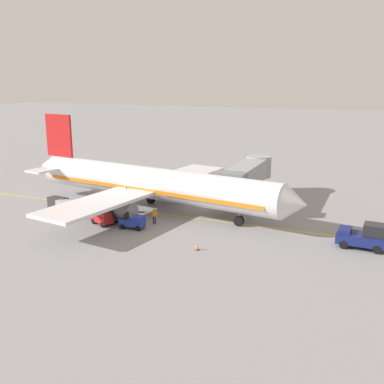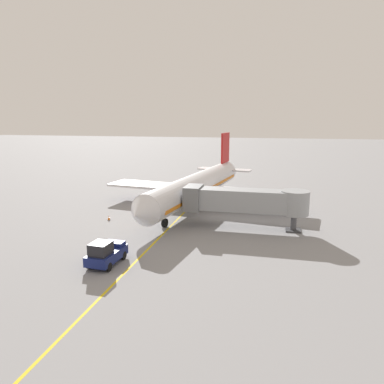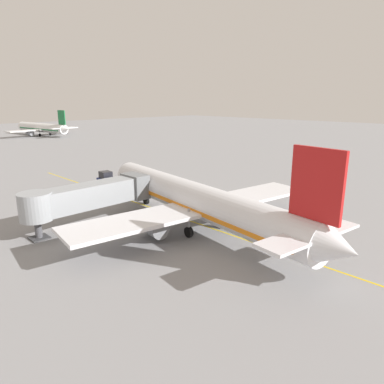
{
  "view_description": "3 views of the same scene",
  "coord_description": "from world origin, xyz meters",
  "px_view_note": "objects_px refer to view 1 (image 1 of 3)",
  "views": [
    {
      "loc": [
        44.48,
        22.63,
        15.02
      ],
      "look_at": [
        -0.42,
        3.56,
        2.87
      ],
      "focal_mm": 42.4,
      "sensor_mm": 36.0,
      "label": 1
    },
    {
      "loc": [
        -12.47,
        50.71,
        13.33
      ],
      "look_at": [
        -0.8,
        0.44,
        2.75
      ],
      "focal_mm": 33.87,
      "sensor_mm": 36.0,
      "label": 2
    },
    {
      "loc": [
        -27.54,
        -27.87,
        14.0
      ],
      "look_at": [
        -0.65,
        -0.88,
        3.87
      ],
      "focal_mm": 32.7,
      "sensor_mm": 36.0,
      "label": 3
    }
  ],
  "objects_px": {
    "baggage_cart_third_in_train": "(66,206)",
    "baggage_cart_tail_end": "(57,202)",
    "baggage_tug_spare": "(70,207)",
    "pushback_tractor": "(364,237)",
    "baggage_tug_trailing": "(102,218)",
    "baggage_cart_front": "(106,214)",
    "jet_bridge": "(246,175)",
    "ground_crew_wing_walker": "(154,215)",
    "parked_airliner": "(151,184)",
    "baggage_tug_lead": "(133,222)",
    "baggage_cart_second_in_train": "(91,210)",
    "safety_cone_nose_left": "(197,247)"
  },
  "relations": [
    {
      "from": "baggage_cart_third_in_train",
      "to": "baggage_cart_tail_end",
      "type": "xyz_separation_m",
      "value": [
        -0.86,
        -1.92,
        0.0
      ]
    },
    {
      "from": "baggage_tug_spare",
      "to": "baggage_cart_tail_end",
      "type": "height_order",
      "value": "baggage_tug_spare"
    },
    {
      "from": "pushback_tractor",
      "to": "baggage_tug_trailing",
      "type": "distance_m",
      "value": 26.13
    },
    {
      "from": "baggage_tug_spare",
      "to": "baggage_cart_front",
      "type": "xyz_separation_m",
      "value": [
        1.24,
        5.81,
        0.24
      ]
    },
    {
      "from": "jet_bridge",
      "to": "baggage_cart_tail_end",
      "type": "height_order",
      "value": "jet_bridge"
    },
    {
      "from": "pushback_tractor",
      "to": "baggage_cart_tail_end",
      "type": "distance_m",
      "value": 33.89
    },
    {
      "from": "baggage_cart_third_in_train",
      "to": "ground_crew_wing_walker",
      "type": "height_order",
      "value": "ground_crew_wing_walker"
    },
    {
      "from": "parked_airliner",
      "to": "baggage_cart_front",
      "type": "distance_m",
      "value": 6.88
    },
    {
      "from": "jet_bridge",
      "to": "baggage_tug_spare",
      "type": "height_order",
      "value": "jet_bridge"
    },
    {
      "from": "baggage_tug_trailing",
      "to": "baggage_tug_lead",
      "type": "bearing_deg",
      "value": 91.94
    },
    {
      "from": "baggage_tug_trailing",
      "to": "ground_crew_wing_walker",
      "type": "relative_size",
      "value": 1.64
    },
    {
      "from": "pushback_tractor",
      "to": "baggage_tug_spare",
      "type": "relative_size",
      "value": 1.64
    },
    {
      "from": "jet_bridge",
      "to": "baggage_tug_lead",
      "type": "relative_size",
      "value": 5.85
    },
    {
      "from": "pushback_tractor",
      "to": "baggage_cart_front",
      "type": "distance_m",
      "value": 26.09
    },
    {
      "from": "baggage_tug_lead",
      "to": "pushback_tractor",
      "type": "bearing_deg",
      "value": 98.68
    },
    {
      "from": "baggage_cart_front",
      "to": "baggage_cart_third_in_train",
      "type": "height_order",
      "value": "same"
    },
    {
      "from": "ground_crew_wing_walker",
      "to": "baggage_cart_front",
      "type": "bearing_deg",
      "value": -73.47
    },
    {
      "from": "jet_bridge",
      "to": "baggage_cart_second_in_train",
      "type": "distance_m",
      "value": 19.48
    },
    {
      "from": "baggage_cart_front",
      "to": "baggage_cart_second_in_train",
      "type": "relative_size",
      "value": 1.0
    },
    {
      "from": "pushback_tractor",
      "to": "baggage_cart_tail_end",
      "type": "bearing_deg",
      "value": -88.35
    },
    {
      "from": "pushback_tractor",
      "to": "baggage_tug_lead",
      "type": "height_order",
      "value": "pushback_tractor"
    },
    {
      "from": "baggage_tug_trailing",
      "to": "baggage_cart_second_in_train",
      "type": "height_order",
      "value": "baggage_tug_trailing"
    },
    {
      "from": "baggage_cart_second_in_train",
      "to": "baggage_tug_spare",
      "type": "bearing_deg",
      "value": -98.84
    },
    {
      "from": "ground_crew_wing_walker",
      "to": "baggage_cart_tail_end",
      "type": "bearing_deg",
      "value": -90.86
    },
    {
      "from": "safety_cone_nose_left",
      "to": "jet_bridge",
      "type": "bearing_deg",
      "value": -177.76
    },
    {
      "from": "parked_airliner",
      "to": "jet_bridge",
      "type": "bearing_deg",
      "value": 130.59
    },
    {
      "from": "pushback_tractor",
      "to": "baggage_cart_second_in_train",
      "type": "bearing_deg",
      "value": -86.13
    },
    {
      "from": "baggage_tug_lead",
      "to": "baggage_cart_tail_end",
      "type": "bearing_deg",
      "value": -101.68
    },
    {
      "from": "baggage_tug_lead",
      "to": "baggage_tug_spare",
      "type": "height_order",
      "value": "same"
    },
    {
      "from": "baggage_cart_front",
      "to": "baggage_cart_second_in_train",
      "type": "xyz_separation_m",
      "value": [
        -0.73,
        -2.52,
        0.0
      ]
    },
    {
      "from": "baggage_cart_second_in_train",
      "to": "baggage_cart_third_in_train",
      "type": "xyz_separation_m",
      "value": [
        -0.09,
        -3.48,
        0.0
      ]
    },
    {
      "from": "baggage_cart_front",
      "to": "jet_bridge",
      "type": "bearing_deg",
      "value": 140.95
    },
    {
      "from": "pushback_tractor",
      "to": "baggage_tug_spare",
      "type": "distance_m",
      "value": 31.8
    },
    {
      "from": "pushback_tractor",
      "to": "safety_cone_nose_left",
      "type": "height_order",
      "value": "pushback_tractor"
    },
    {
      "from": "parked_airliner",
      "to": "baggage_tug_trailing",
      "type": "relative_size",
      "value": 13.46
    },
    {
      "from": "baggage_tug_trailing",
      "to": "baggage_cart_tail_end",
      "type": "xyz_separation_m",
      "value": [
        -2.54,
        -7.99,
        0.24
      ]
    },
    {
      "from": "baggage_tug_lead",
      "to": "baggage_tug_spare",
      "type": "xyz_separation_m",
      "value": [
        -1.97,
        -9.57,
        0.0
      ]
    },
    {
      "from": "ground_crew_wing_walker",
      "to": "baggage_tug_lead",
      "type": "bearing_deg",
      "value": -29.72
    },
    {
      "from": "jet_bridge",
      "to": "baggage_tug_spare",
      "type": "distance_m",
      "value": 21.67
    },
    {
      "from": "parked_airliner",
      "to": "ground_crew_wing_walker",
      "type": "bearing_deg",
      "value": 31.7
    },
    {
      "from": "baggage_cart_second_in_train",
      "to": "safety_cone_nose_left",
      "type": "distance_m",
      "value": 15.33
    },
    {
      "from": "parked_airliner",
      "to": "baggage_tug_lead",
      "type": "height_order",
      "value": "parked_airliner"
    },
    {
      "from": "baggage_cart_third_in_train",
      "to": "baggage_tug_spare",
      "type": "bearing_deg",
      "value": 155.32
    },
    {
      "from": "baggage_cart_front",
      "to": "ground_crew_wing_walker",
      "type": "bearing_deg",
      "value": 106.53
    },
    {
      "from": "parked_airliner",
      "to": "baggage_cart_third_in_train",
      "type": "relative_size",
      "value": 12.54
    },
    {
      "from": "parked_airliner",
      "to": "pushback_tractor",
      "type": "xyz_separation_m",
      "value": [
        3.48,
        23.8,
        -2.09
      ]
    },
    {
      "from": "baggage_tug_lead",
      "to": "baggage_cart_front",
      "type": "xyz_separation_m",
      "value": [
        -0.73,
        -3.76,
        0.24
      ]
    },
    {
      "from": "parked_airliner",
      "to": "pushback_tractor",
      "type": "height_order",
      "value": "parked_airliner"
    },
    {
      "from": "pushback_tractor",
      "to": "baggage_cart_front",
      "type": "xyz_separation_m",
      "value": [
        2.66,
        -25.95,
        -0.15
      ]
    },
    {
      "from": "baggage_cart_front",
      "to": "baggage_cart_third_in_train",
      "type": "distance_m",
      "value": 6.06
    }
  ]
}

